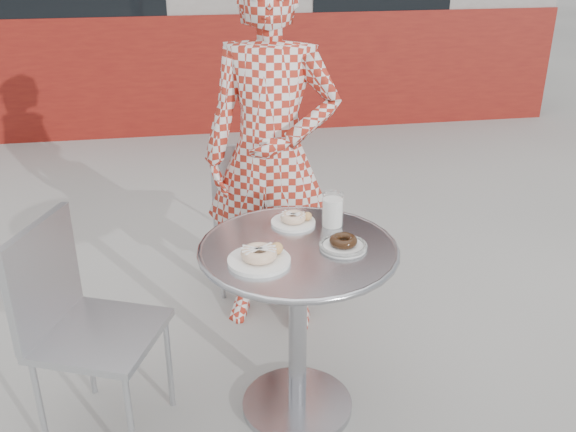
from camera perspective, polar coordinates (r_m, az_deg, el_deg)
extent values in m
plane|color=#A9A7A1|center=(2.54, 0.43, -17.15)|extent=(60.00, 60.00, 0.00)
cube|color=maroon|center=(5.68, -6.15, 12.46)|extent=(6.02, 0.20, 1.00)
cylinder|color=#B7B7BB|center=(2.55, 0.82, -16.38)|extent=(0.42, 0.42, 0.03)
cylinder|color=#B7B7BB|center=(2.35, 0.87, -10.27)|extent=(0.07, 0.07, 0.66)
cylinder|color=#B7B7BB|center=(2.17, 0.92, -2.97)|extent=(0.66, 0.66, 0.02)
torus|color=#B7B7BB|center=(2.17, 0.92, -2.97)|extent=(0.69, 0.69, 0.02)
cube|color=#AEB1B6|center=(3.15, -2.80, 0.56)|extent=(0.44, 0.44, 0.03)
cube|color=#AEB1B6|center=(2.91, -3.10, 2.75)|extent=(0.38, 0.10, 0.38)
cube|color=#AEB1B6|center=(2.31, -16.31, -10.10)|extent=(0.50, 0.50, 0.03)
cube|color=#AEB1B6|center=(2.30, -20.94, -5.07)|extent=(0.17, 0.36, 0.38)
imported|color=#A62819|center=(2.70, -1.49, 5.21)|extent=(0.67, 0.55, 1.58)
cylinder|color=white|center=(2.33, 0.46, -0.57)|extent=(0.16, 0.16, 0.01)
torus|color=#BC7648|center=(2.32, 0.46, -0.11)|extent=(0.09, 0.09, 0.03)
sphere|color=#B77A3F|center=(2.33, 1.75, -0.02)|extent=(0.03, 0.03, 0.03)
cylinder|color=white|center=(2.07, -2.59, -3.99)|extent=(0.20, 0.20, 0.01)
torus|color=#BC7648|center=(2.06, -2.60, -3.35)|extent=(0.12, 0.12, 0.04)
sphere|color=#B77A3F|center=(2.09, -0.99, -2.88)|extent=(0.04, 0.04, 0.04)
cylinder|color=white|center=(2.17, 4.92, -2.70)|extent=(0.16, 0.16, 0.01)
torus|color=black|center=(2.16, 4.94, -2.20)|extent=(0.10, 0.10, 0.03)
torus|color=black|center=(2.17, 4.92, -2.61)|extent=(0.16, 0.16, 0.01)
cylinder|color=white|center=(2.30, 3.98, 0.32)|extent=(0.07, 0.07, 0.10)
cylinder|color=white|center=(2.30, 3.99, 0.56)|extent=(0.08, 0.08, 0.12)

